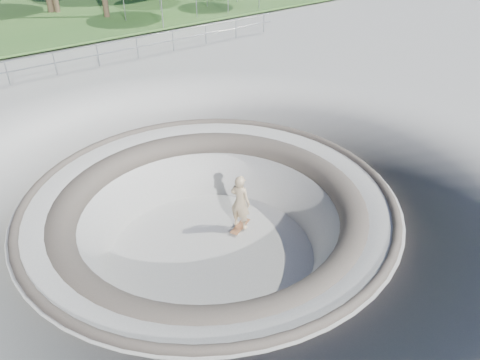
# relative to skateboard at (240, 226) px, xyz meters

# --- Properties ---
(ground) EXTENTS (180.00, 180.00, 0.00)m
(ground) POSITION_rel_skateboard_xyz_m (-1.36, -0.36, 1.83)
(ground) COLOR #ABAAA5
(ground) RESTS_ON ground
(skate_bowl) EXTENTS (14.00, 14.00, 4.10)m
(skate_bowl) POSITION_rel_skateboard_xyz_m (-1.36, -0.36, -0.00)
(skate_bowl) COLOR #ABAAA5
(skate_bowl) RESTS_ON ground
(safety_railing) EXTENTS (25.00, 0.06, 1.03)m
(safety_railing) POSITION_rel_skateboard_xyz_m (-1.36, 11.64, 2.52)
(safety_railing) COLOR gray
(safety_railing) RESTS_ON ground
(skateboard) EXTENTS (0.93, 0.61, 0.09)m
(skateboard) POSITION_rel_skateboard_xyz_m (0.00, 0.00, 0.00)
(skateboard) COLOR #91623A
(skateboard) RESTS_ON ground
(skater) EXTENTS (0.64, 0.78, 1.84)m
(skater) POSITION_rel_skateboard_xyz_m (0.00, 0.00, 0.94)
(skater) COLOR tan
(skater) RESTS_ON skateboard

